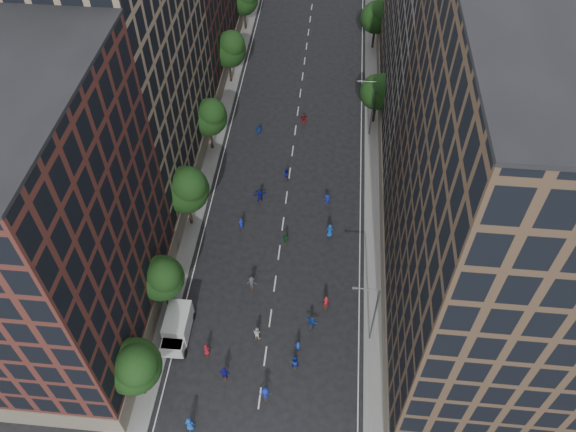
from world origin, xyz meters
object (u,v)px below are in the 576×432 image
object	(u,v)px
cargo_van	(177,328)
skater_1	(298,347)
streetlamp_far	(371,105)
skater_0	(190,424)
streetlamp_near	(373,312)
skater_2	(294,362)

from	to	relation	value
cargo_van	skater_1	size ratio (longest dim) A/B	3.53
streetlamp_far	skater_0	bearing A→B (deg)	-110.44
streetlamp_near	cargo_van	xyz separation A→B (m)	(-19.67, -1.48, -3.64)
skater_2	skater_0	bearing A→B (deg)	30.40
skater_0	skater_1	bearing A→B (deg)	-135.52
streetlamp_far	cargo_van	bearing A→B (deg)	-119.71
streetlamp_far	skater_2	bearing A→B (deg)	-101.23
streetlamp_far	cargo_van	size ratio (longest dim) A/B	1.66
skater_0	skater_1	world-z (taller)	skater_0
streetlamp_near	skater_1	distance (m)	8.61
skater_2	streetlamp_near	bearing A→B (deg)	-160.38
skater_1	cargo_van	bearing A→B (deg)	-9.63
cargo_van	streetlamp_far	bearing A→B (deg)	59.86
skater_1	skater_2	xyz separation A→B (m)	(-0.19, -1.75, 0.11)
cargo_van	skater_1	bearing A→B (deg)	-3.09
skater_1	skater_2	bearing A→B (deg)	76.76
skater_0	skater_1	size ratio (longest dim) A/B	1.24
streetlamp_near	skater_0	xyz separation A→B (m)	(-16.40, -11.00, -4.21)
cargo_van	skater_2	size ratio (longest dim) A/B	3.10
streetlamp_near	streetlamp_far	xyz separation A→B (m)	(0.00, 33.00, 0.00)
skater_0	streetlamp_near	bearing A→B (deg)	-145.60
streetlamp_near	streetlamp_far	world-z (taller)	same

